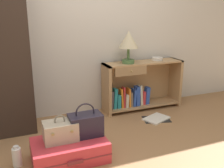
{
  "coord_description": "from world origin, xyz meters",
  "views": [
    {
      "loc": [
        -0.89,
        -1.9,
        1.39
      ],
      "look_at": [
        0.21,
        0.83,
        0.55
      ],
      "focal_mm": 41.42,
      "sensor_mm": 36.0,
      "label": 1
    }
  ],
  "objects_px": {
    "table_lamp": "(129,41)",
    "open_book_on_floor": "(156,119)",
    "bottle": "(17,157)",
    "bookshelf": "(139,86)",
    "handbag": "(85,125)",
    "bowl": "(157,59)",
    "suitcase_large": "(70,150)",
    "train_case": "(60,131)"
  },
  "relations": [
    {
      "from": "train_case",
      "to": "handbag",
      "type": "height_order",
      "value": "handbag"
    },
    {
      "from": "bottle",
      "to": "open_book_on_floor",
      "type": "bearing_deg",
      "value": 14.09
    },
    {
      "from": "table_lamp",
      "to": "suitcase_large",
      "type": "xyz_separation_m",
      "value": [
        -1.06,
        -0.95,
        -0.89
      ]
    },
    {
      "from": "bookshelf",
      "to": "table_lamp",
      "type": "distance_m",
      "value": 0.69
    },
    {
      "from": "table_lamp",
      "to": "bottle",
      "type": "xyz_separation_m",
      "value": [
        -1.54,
        -0.88,
        -0.9
      ]
    },
    {
      "from": "open_book_on_floor",
      "to": "handbag",
      "type": "bearing_deg",
      "value": -156.94
    },
    {
      "from": "bowl",
      "to": "suitcase_large",
      "type": "height_order",
      "value": "bowl"
    },
    {
      "from": "bowl",
      "to": "open_book_on_floor",
      "type": "xyz_separation_m",
      "value": [
        -0.27,
        -0.48,
        -0.71
      ]
    },
    {
      "from": "bookshelf",
      "to": "suitcase_large",
      "type": "xyz_separation_m",
      "value": [
        -1.25,
        -0.98,
        -0.23
      ]
    },
    {
      "from": "table_lamp",
      "to": "open_book_on_floor",
      "type": "xyz_separation_m",
      "value": [
        0.22,
        -0.43,
        -0.98
      ]
    },
    {
      "from": "bookshelf",
      "to": "table_lamp",
      "type": "xyz_separation_m",
      "value": [
        -0.19,
        -0.03,
        0.66
      ]
    },
    {
      "from": "bookshelf",
      "to": "suitcase_large",
      "type": "relative_size",
      "value": 1.64
    },
    {
      "from": "suitcase_large",
      "to": "open_book_on_floor",
      "type": "bearing_deg",
      "value": 22.05
    },
    {
      "from": "bottle",
      "to": "open_book_on_floor",
      "type": "height_order",
      "value": "bottle"
    },
    {
      "from": "bowl",
      "to": "bottle",
      "type": "height_order",
      "value": "bowl"
    },
    {
      "from": "handbag",
      "to": "train_case",
      "type": "bearing_deg",
      "value": -177.92
    },
    {
      "from": "table_lamp",
      "to": "train_case",
      "type": "xyz_separation_m",
      "value": [
        -1.13,
        -0.91,
        -0.69
      ]
    },
    {
      "from": "bottle",
      "to": "table_lamp",
      "type": "bearing_deg",
      "value": 29.67
    },
    {
      "from": "handbag",
      "to": "open_book_on_floor",
      "type": "relative_size",
      "value": 0.85
    },
    {
      "from": "bowl",
      "to": "suitcase_large",
      "type": "bearing_deg",
      "value": -147.24
    },
    {
      "from": "handbag",
      "to": "bottle",
      "type": "height_order",
      "value": "handbag"
    },
    {
      "from": "suitcase_large",
      "to": "bottle",
      "type": "bearing_deg",
      "value": 170.66
    },
    {
      "from": "bookshelf",
      "to": "train_case",
      "type": "height_order",
      "value": "bookshelf"
    },
    {
      "from": "open_book_on_floor",
      "to": "bottle",
      "type": "bearing_deg",
      "value": -165.91
    },
    {
      "from": "bowl",
      "to": "open_book_on_floor",
      "type": "distance_m",
      "value": 0.89
    },
    {
      "from": "bowl",
      "to": "bottle",
      "type": "relative_size",
      "value": 0.79
    },
    {
      "from": "bottle",
      "to": "bookshelf",
      "type": "bearing_deg",
      "value": 27.67
    },
    {
      "from": "bookshelf",
      "to": "bowl",
      "type": "xyz_separation_m",
      "value": [
        0.3,
        0.01,
        0.38
      ]
    },
    {
      "from": "table_lamp",
      "to": "bowl",
      "type": "relative_size",
      "value": 2.71
    },
    {
      "from": "suitcase_large",
      "to": "open_book_on_floor",
      "type": "distance_m",
      "value": 1.39
    },
    {
      "from": "suitcase_large",
      "to": "bottle",
      "type": "height_order",
      "value": "same"
    },
    {
      "from": "train_case",
      "to": "open_book_on_floor",
      "type": "distance_m",
      "value": 1.46
    },
    {
      "from": "suitcase_large",
      "to": "bottle",
      "type": "distance_m",
      "value": 0.48
    },
    {
      "from": "open_book_on_floor",
      "to": "table_lamp",
      "type": "bearing_deg",
      "value": 116.94
    },
    {
      "from": "table_lamp",
      "to": "open_book_on_floor",
      "type": "relative_size",
      "value": 1.1
    },
    {
      "from": "bookshelf",
      "to": "bottle",
      "type": "xyz_separation_m",
      "value": [
        -1.73,
        -0.91,
        -0.24
      ]
    },
    {
      "from": "bookshelf",
      "to": "handbag",
      "type": "xyz_separation_m",
      "value": [
        -1.08,
        -0.94,
        -0.01
      ]
    },
    {
      "from": "handbag",
      "to": "bottle",
      "type": "bearing_deg",
      "value": 177.45
    },
    {
      "from": "train_case",
      "to": "handbag",
      "type": "relative_size",
      "value": 0.93
    },
    {
      "from": "table_lamp",
      "to": "open_book_on_floor",
      "type": "distance_m",
      "value": 1.1
    },
    {
      "from": "table_lamp",
      "to": "handbag",
      "type": "bearing_deg",
      "value": -134.33
    },
    {
      "from": "table_lamp",
      "to": "open_book_on_floor",
      "type": "bearing_deg",
      "value": -63.06
    }
  ]
}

